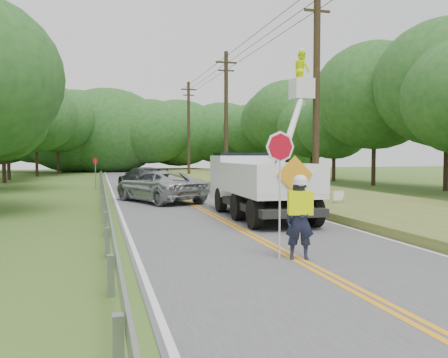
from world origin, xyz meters
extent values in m
plane|color=#44631E|center=(0.00, 0.00, 0.00)|extent=(140.00, 140.00, 0.00)
cube|color=#4B4B4D|center=(0.00, 14.00, 0.01)|extent=(7.20, 96.00, 0.02)
cube|color=orange|center=(-0.10, 14.00, 0.02)|extent=(0.12, 96.00, 0.00)
cube|color=orange|center=(0.10, 14.00, 0.02)|extent=(0.12, 96.00, 0.00)
cube|color=silver|center=(-3.45, 14.00, 0.02)|extent=(0.12, 96.00, 0.00)
cube|color=silver|center=(3.45, 14.00, 0.02)|extent=(0.12, 96.00, 0.00)
cube|color=gray|center=(-4.10, -5.00, 0.35)|extent=(0.12, 0.14, 0.70)
cube|color=gray|center=(-4.10, -2.00, 0.35)|extent=(0.12, 0.14, 0.70)
cube|color=gray|center=(-4.10, 1.00, 0.35)|extent=(0.12, 0.14, 0.70)
cube|color=gray|center=(-4.10, 4.00, 0.35)|extent=(0.12, 0.14, 0.70)
cube|color=gray|center=(-4.10, 7.00, 0.35)|extent=(0.12, 0.14, 0.70)
cube|color=gray|center=(-4.10, 10.00, 0.35)|extent=(0.12, 0.14, 0.70)
cube|color=gray|center=(-4.10, 13.00, 0.35)|extent=(0.12, 0.14, 0.70)
cube|color=gray|center=(-4.10, 16.00, 0.35)|extent=(0.12, 0.14, 0.70)
cube|color=gray|center=(-4.10, 19.00, 0.35)|extent=(0.12, 0.14, 0.70)
cube|color=gray|center=(-4.10, 22.00, 0.35)|extent=(0.12, 0.14, 0.70)
cube|color=gray|center=(-4.10, 25.00, 0.35)|extent=(0.12, 0.14, 0.70)
cube|color=gray|center=(-4.10, 28.00, 0.35)|extent=(0.12, 0.14, 0.70)
cube|color=gray|center=(-4.10, 31.00, 0.35)|extent=(0.12, 0.14, 0.70)
cube|color=gray|center=(-4.10, 34.00, 0.35)|extent=(0.12, 0.14, 0.70)
cube|color=gray|center=(-4.10, 37.00, 0.35)|extent=(0.12, 0.14, 0.70)
cube|color=gray|center=(-4.00, 15.00, 0.60)|extent=(0.05, 48.00, 0.34)
cylinder|color=black|center=(5.00, 9.00, 5.00)|extent=(0.30, 0.30, 10.00)
cube|color=black|center=(5.00, 9.00, 8.60)|extent=(1.20, 0.10, 0.10)
cylinder|color=black|center=(5.00, 24.00, 5.00)|extent=(0.30, 0.30, 10.00)
cube|color=black|center=(5.00, 24.00, 9.20)|extent=(1.60, 0.12, 0.12)
cube|color=black|center=(5.00, 24.00, 8.60)|extent=(1.20, 0.10, 0.10)
cylinder|color=black|center=(5.00, 39.00, 5.00)|extent=(0.30, 0.30, 10.00)
cube|color=black|center=(5.00, 39.00, 9.20)|extent=(1.60, 0.12, 0.12)
cube|color=black|center=(5.00, 39.00, 8.60)|extent=(1.20, 0.10, 0.10)
cylinder|color=black|center=(4.30, 17.50, 9.10)|extent=(0.03, 43.00, 0.03)
cylinder|color=black|center=(5.00, 17.50, 9.10)|extent=(0.03, 43.00, 0.03)
cylinder|color=black|center=(5.70, 17.50, 9.10)|extent=(0.03, 43.00, 0.03)
cube|color=#506728|center=(7.10, 14.00, 0.15)|extent=(7.00, 96.00, 0.30)
cylinder|color=#332319|center=(-11.87, 32.50, 1.31)|extent=(0.32, 0.32, 2.62)
ellipsoid|color=#1C4B1D|center=(-11.87, 32.50, 4.50)|extent=(6.10, 6.10, 5.37)
cylinder|color=#332319|center=(-12.34, 37.39, 1.56)|extent=(0.32, 0.32, 3.12)
ellipsoid|color=#1C4B1D|center=(-12.34, 37.39, 5.38)|extent=(7.29, 7.29, 6.41)
cylinder|color=#332319|center=(-10.69, 44.18, 1.89)|extent=(0.32, 0.32, 3.77)
ellipsoid|color=#1C4B1D|center=(-10.69, 44.18, 6.49)|extent=(8.80, 8.80, 7.74)
cylinder|color=#332319|center=(-9.03, 50.79, 1.92)|extent=(0.32, 0.32, 3.84)
ellipsoid|color=#1C4B1D|center=(-9.03, 50.79, 6.61)|extent=(8.95, 8.95, 7.88)
cylinder|color=#332319|center=(17.43, 15.56, 2.01)|extent=(0.32, 0.32, 4.02)
ellipsoid|color=#1C4B1D|center=(17.43, 15.56, 6.93)|extent=(9.39, 9.39, 8.26)
cylinder|color=#332319|center=(15.96, 21.52, 1.97)|extent=(0.32, 0.32, 3.95)
ellipsoid|color=#1C4B1D|center=(15.96, 21.52, 6.80)|extent=(9.21, 9.21, 8.10)
cylinder|color=#332319|center=(15.87, 27.59, 1.40)|extent=(0.32, 0.32, 2.81)
ellipsoid|color=#1C4B1D|center=(15.87, 27.59, 4.84)|extent=(6.55, 6.55, 5.76)
cylinder|color=#332319|center=(15.72, 31.68, 1.46)|extent=(0.32, 0.32, 2.92)
ellipsoid|color=#1C4B1D|center=(15.72, 31.68, 5.02)|extent=(6.81, 6.81, 5.99)
cylinder|color=#332319|center=(15.28, 36.75, 1.86)|extent=(0.32, 0.32, 3.73)
ellipsoid|color=#1C4B1D|center=(15.28, 36.75, 6.42)|extent=(8.70, 8.70, 7.66)
cylinder|color=#332319|center=(16.05, 41.50, 1.84)|extent=(0.32, 0.32, 3.68)
ellipsoid|color=#1C4B1D|center=(16.05, 41.50, 6.34)|extent=(8.58, 8.58, 7.55)
cylinder|color=#332319|center=(14.84, 47.36, 1.61)|extent=(0.32, 0.32, 3.22)
ellipsoid|color=#1C4B1D|center=(14.84, 47.36, 5.55)|extent=(7.52, 7.52, 6.62)
ellipsoid|color=#1C4B1D|center=(-12.14, 57.28, 5.50)|extent=(11.51, 8.64, 8.64)
ellipsoid|color=#1C4B1D|center=(-7.32, 56.41, 5.50)|extent=(14.86, 11.15, 11.15)
ellipsoid|color=#1C4B1D|center=(-2.99, 56.15, 5.50)|extent=(15.74, 11.81, 11.81)
ellipsoid|color=#1C4B1D|center=(2.46, 54.40, 5.50)|extent=(11.68, 8.76, 8.76)
ellipsoid|color=#1C4B1D|center=(7.06, 57.79, 5.50)|extent=(12.87, 9.65, 9.65)
ellipsoid|color=#1C4B1D|center=(13.51, 56.98, 5.50)|extent=(12.03, 9.02, 9.02)
ellipsoid|color=#1C4B1D|center=(17.44, 56.09, 5.50)|extent=(10.47, 7.85, 7.85)
ellipsoid|color=#1C4B1D|center=(22.13, 54.07, 5.50)|extent=(14.43, 10.82, 10.82)
imported|color=#191E33|center=(0.06, -0.33, 0.90)|extent=(0.73, 0.58, 1.75)
cube|color=#D2EC00|center=(0.06, -0.33, 1.30)|extent=(0.61, 0.46, 0.53)
ellipsoid|color=silver|center=(0.06, -0.33, 1.78)|extent=(0.33, 0.33, 0.26)
cylinder|color=#B7B7B7|center=(-0.37, -0.17, 1.25)|extent=(0.04, 0.04, 2.46)
cylinder|color=#A9091B|center=(-0.37, -0.17, 2.53)|extent=(0.70, 0.12, 0.70)
cylinder|color=black|center=(0.44, 3.92, 0.51)|extent=(0.33, 0.99, 0.98)
cylinder|color=black|center=(2.47, 3.87, 0.51)|extent=(0.33, 0.99, 0.98)
cylinder|color=black|center=(0.48, 5.95, 0.51)|extent=(0.33, 0.99, 0.98)
cylinder|color=black|center=(2.52, 5.91, 0.51)|extent=(0.33, 0.99, 0.98)
cylinder|color=black|center=(0.54, 8.50, 0.51)|extent=(0.33, 0.99, 0.98)
cylinder|color=black|center=(2.58, 8.46, 0.51)|extent=(0.33, 0.99, 0.98)
cube|color=black|center=(1.51, 6.24, 0.58)|extent=(2.29, 6.57, 0.25)
cube|color=silver|center=(1.49, 5.52, 1.09)|extent=(2.45, 4.74, 0.22)
cube|color=silver|center=(0.34, 5.55, 1.60)|extent=(0.17, 4.69, 0.92)
cube|color=silver|center=(2.64, 5.50, 1.60)|extent=(0.17, 4.69, 0.92)
cube|color=silver|center=(1.44, 3.20, 1.60)|extent=(2.35, 0.11, 0.92)
cube|color=silver|center=(1.57, 8.99, 1.40)|extent=(2.34, 1.99, 1.83)
cube|color=black|center=(1.57, 9.19, 2.06)|extent=(2.07, 1.37, 0.76)
cube|color=silver|center=(1.47, 4.40, 1.60)|extent=(0.94, 0.94, 0.82)
cube|color=silver|center=(4.30, 9.00, 5.20)|extent=(0.87, 0.87, 0.87)
imported|color=#D2EC00|center=(4.30, 9.00, 6.01)|extent=(0.62, 0.80, 1.65)
cube|color=orange|center=(1.44, 3.13, 1.75)|extent=(1.15, 0.07, 1.15)
imported|color=#A9AEB1|center=(-1.39, 13.32, 0.79)|extent=(4.53, 6.08, 1.54)
imported|color=#333539|center=(-1.36, 22.97, 0.76)|extent=(3.44, 5.45, 1.47)
cylinder|color=gray|center=(-4.47, 22.47, 1.01)|extent=(0.06, 0.06, 2.02)
cylinder|color=#A9091B|center=(-4.47, 22.47, 1.93)|extent=(0.34, 0.35, 0.46)
cube|color=white|center=(5.59, 8.00, 0.62)|extent=(0.56, 0.14, 0.39)
cylinder|color=gray|center=(5.37, 8.00, 0.28)|extent=(0.02, 0.02, 0.56)
cylinder|color=gray|center=(5.82, 8.00, 0.28)|extent=(0.02, 0.02, 0.56)
camera|label=1|loc=(-4.28, -9.91, 2.36)|focal=37.58mm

